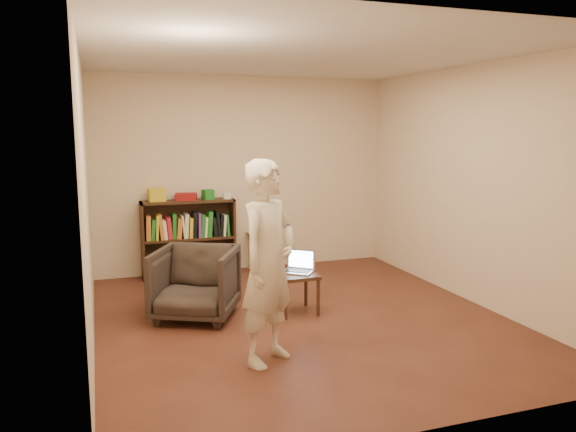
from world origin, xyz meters
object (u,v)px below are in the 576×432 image
object	(u,v)px
bookshelf	(189,243)
side_table	(296,280)
laptop	(299,266)
person	(268,263)
armchair	(195,283)
stool	(262,240)

from	to	relation	value
bookshelf	side_table	xyz separation A→B (m)	(0.82, -1.87, -0.09)
side_table	laptop	distance (m)	0.15
person	bookshelf	bearing A→B (deg)	56.70
laptop	bookshelf	bearing A→B (deg)	155.01
laptop	person	xyz separation A→B (m)	(-0.69, -1.16, 0.36)
bookshelf	laptop	xyz separation A→B (m)	(0.87, -1.81, 0.04)
bookshelf	side_table	size ratio (longest dim) A/B	2.86
side_table	armchair	bearing A→B (deg)	170.20
stool	person	size ratio (longest dim) A/B	0.31
side_table	laptop	bearing A→B (deg)	49.03
person	stool	bearing A→B (deg)	37.75
bookshelf	person	bearing A→B (deg)	-86.50
stool	bookshelf	bearing A→B (deg)	176.28
armchair	side_table	bearing A→B (deg)	16.82
armchair	side_table	world-z (taller)	armchair
stool	laptop	xyz separation A→B (m)	(-0.11, -1.74, 0.06)
side_table	person	bearing A→B (deg)	-120.20
armchair	side_table	size ratio (longest dim) A/B	1.91
armchair	laptop	world-z (taller)	armchair
bookshelf	stool	world-z (taller)	bookshelf
stool	laptop	distance (m)	1.75
bookshelf	armchair	bearing A→B (deg)	-96.94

